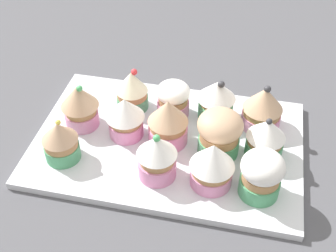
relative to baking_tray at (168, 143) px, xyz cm
name	(u,v)px	position (x,y,z in cm)	size (l,w,h in cm)	color
ground_plane	(168,152)	(0.00, 0.00, -2.10)	(180.00, 180.00, 3.00)	#4C4C51
baking_tray	(168,143)	(0.00, 0.00, 0.00)	(41.21, 26.99, 1.20)	silver
cupcake_0	(263,107)	(-13.72, -6.61, 4.34)	(6.28, 6.28, 7.77)	pink
cupcake_1	(216,99)	(-6.35, -7.20, 4.30)	(6.19, 6.19, 7.40)	#4C9E6B
cupcake_2	(173,99)	(0.54, -6.44, 3.76)	(5.49, 5.49, 6.18)	pink
cupcake_3	(132,90)	(7.53, -6.74, 4.13)	(5.25, 5.25, 7.36)	#4C9E6B
cupcake_4	(266,138)	(-14.56, -0.04, 4.10)	(5.73, 5.73, 7.15)	#4C9E6B
cupcake_5	(220,133)	(-7.87, 0.76, 4.50)	(6.74, 6.74, 7.50)	#4C9E6B
cupcake_6	(170,121)	(-0.24, -0.23, 4.53)	(6.15, 6.15, 7.77)	pink
cupcake_7	(125,116)	(6.68, -0.05, 4.31)	(5.97, 5.97, 7.01)	pink
cupcake_8	(80,105)	(14.27, -0.78, 4.65)	(5.95, 5.95, 7.96)	pink
cupcake_9	(262,174)	(-14.37, 7.44, 4.38)	(5.95, 5.95, 7.36)	#4C9E6B
cupcake_10	(212,164)	(-7.70, 7.02, 4.40)	(6.28, 6.28, 7.35)	pink
cupcake_11	(154,156)	(0.47, 7.21, 4.40)	(5.72, 5.72, 7.71)	pink
cupcake_12	(60,141)	(14.51, 6.80, 3.94)	(5.30, 5.30, 6.86)	#4C9E6B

